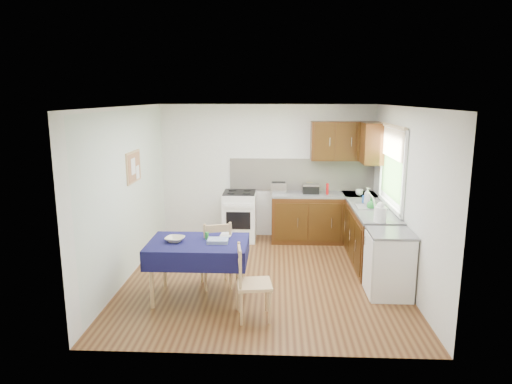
{
  "coord_description": "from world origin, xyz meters",
  "views": [
    {
      "loc": [
        0.18,
        -6.39,
        2.64
      ],
      "look_at": [
        -0.12,
        0.24,
        1.24
      ],
      "focal_mm": 32.0,
      "sensor_mm": 36.0,
      "label": 1
    }
  ],
  "objects_px": {
    "chair_far": "(216,252)",
    "dish_rack": "(371,206)",
    "sandwich_press": "(311,189)",
    "dining_table": "(198,249)",
    "toaster": "(279,188)",
    "kettle": "(380,213)",
    "chair_near": "(250,281)"
  },
  "relations": [
    {
      "from": "toaster",
      "to": "kettle",
      "type": "bearing_deg",
      "value": -37.5
    },
    {
      "from": "dish_rack",
      "to": "kettle",
      "type": "xyz_separation_m",
      "value": [
        -0.05,
        -0.85,
        0.1
      ]
    },
    {
      "from": "toaster",
      "to": "chair_near",
      "type": "bearing_deg",
      "value": -80.76
    },
    {
      "from": "dining_table",
      "to": "chair_far",
      "type": "relative_size",
      "value": 1.33
    },
    {
      "from": "chair_far",
      "to": "sandwich_press",
      "type": "relative_size",
      "value": 3.28
    },
    {
      "from": "dining_table",
      "to": "chair_far",
      "type": "bearing_deg",
      "value": 50.74
    },
    {
      "from": "dining_table",
      "to": "toaster",
      "type": "bearing_deg",
      "value": 56.18
    },
    {
      "from": "chair_near",
      "to": "kettle",
      "type": "relative_size",
      "value": 3.14
    },
    {
      "from": "toaster",
      "to": "kettle",
      "type": "height_order",
      "value": "kettle"
    },
    {
      "from": "dish_rack",
      "to": "kettle",
      "type": "relative_size",
      "value": 1.59
    },
    {
      "from": "chair_near",
      "to": "chair_far",
      "type": "bearing_deg",
      "value": 22.63
    },
    {
      "from": "chair_near",
      "to": "dish_rack",
      "type": "xyz_separation_m",
      "value": [
        1.82,
        2.04,
        0.44
      ]
    },
    {
      "from": "toaster",
      "to": "sandwich_press",
      "type": "height_order",
      "value": "toaster"
    },
    {
      "from": "chair_far",
      "to": "dish_rack",
      "type": "bearing_deg",
      "value": -172.05
    },
    {
      "from": "chair_near",
      "to": "toaster",
      "type": "relative_size",
      "value": 3.23
    },
    {
      "from": "chair_far",
      "to": "kettle",
      "type": "bearing_deg",
      "value": 169.33
    },
    {
      "from": "toaster",
      "to": "sandwich_press",
      "type": "xyz_separation_m",
      "value": [
        0.59,
        0.03,
        -0.01
      ]
    },
    {
      "from": "kettle",
      "to": "chair_far",
      "type": "bearing_deg",
      "value": -172.68
    },
    {
      "from": "dining_table",
      "to": "sandwich_press",
      "type": "distance_m",
      "value": 3.07
    },
    {
      "from": "kettle",
      "to": "toaster",
      "type": "bearing_deg",
      "value": 126.97
    },
    {
      "from": "sandwich_press",
      "to": "dining_table",
      "type": "bearing_deg",
      "value": -99.94
    },
    {
      "from": "sandwich_press",
      "to": "dish_rack",
      "type": "bearing_deg",
      "value": -27.87
    },
    {
      "from": "toaster",
      "to": "dining_table",
      "type": "bearing_deg",
      "value": -97.03
    },
    {
      "from": "toaster",
      "to": "sandwich_press",
      "type": "bearing_deg",
      "value": 18.25
    },
    {
      "from": "dining_table",
      "to": "sandwich_press",
      "type": "xyz_separation_m",
      "value": [
        1.64,
        2.57,
        0.31
      ]
    },
    {
      "from": "chair_near",
      "to": "toaster",
      "type": "height_order",
      "value": "toaster"
    },
    {
      "from": "dining_table",
      "to": "chair_near",
      "type": "xyz_separation_m",
      "value": [
        0.71,
        -0.55,
        -0.19
      ]
    },
    {
      "from": "toaster",
      "to": "dish_rack",
      "type": "xyz_separation_m",
      "value": [
        1.48,
        -1.05,
        -0.07
      ]
    },
    {
      "from": "toaster",
      "to": "dish_rack",
      "type": "bearing_deg",
      "value": -19.92
    },
    {
      "from": "dining_table",
      "to": "chair_near",
      "type": "bearing_deg",
      "value": -48.92
    },
    {
      "from": "toaster",
      "to": "dish_rack",
      "type": "relative_size",
      "value": 0.61
    },
    {
      "from": "sandwich_press",
      "to": "kettle",
      "type": "height_order",
      "value": "kettle"
    }
  ]
}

